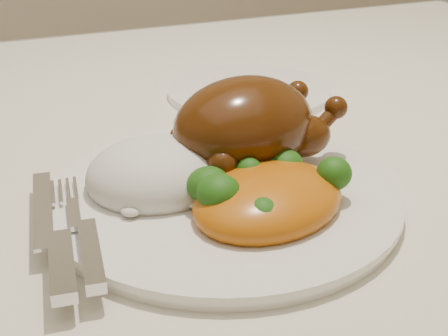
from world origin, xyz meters
name	(u,v)px	position (x,y,z in m)	size (l,w,h in m)	color
dining_table	(90,256)	(0.00, 0.00, 0.67)	(1.60, 0.90, 0.76)	brown
tablecloth	(83,193)	(0.00, 0.00, 0.74)	(1.73, 1.03, 0.18)	beige
dinner_plate	(224,196)	(0.10, -0.12, 0.77)	(0.29, 0.29, 0.01)	white
side_plate	(249,91)	(0.23, 0.12, 0.77)	(0.20, 0.20, 0.01)	white
roast_chicken	(248,124)	(0.13, -0.09, 0.82)	(0.17, 0.12, 0.08)	#4D2408
rice_mound	(156,175)	(0.05, -0.09, 0.79)	(0.13, 0.12, 0.06)	white
mac_and_cheese	(269,196)	(0.12, -0.16, 0.79)	(0.16, 0.14, 0.05)	#BE520C
cutlery	(68,241)	(-0.04, -0.16, 0.79)	(0.05, 0.19, 0.01)	silver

